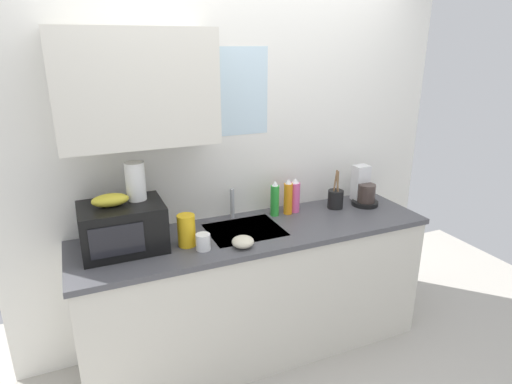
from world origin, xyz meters
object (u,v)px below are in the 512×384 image
object	(u,v)px
microwave	(123,227)
cereal_canister	(186,230)
banana_bunch	(110,200)
small_bowl	(243,242)
dish_soap_bottle_pink	(295,196)
dish_soap_bottle_orange	(288,197)
dish_soap_bottle_green	(275,199)
utensil_crock	(336,198)
mug_white	(203,242)
coffee_maker	(363,190)
paper_towel_roll	(135,181)

from	to	relation	value
microwave	cereal_canister	xyz separation A→B (m)	(0.34, -0.10, -0.04)
banana_bunch	small_bowl	distance (m)	0.77
small_bowl	dish_soap_bottle_pink	bearing A→B (deg)	34.68
microwave	dish_soap_bottle_orange	size ratio (longest dim) A/B	1.82
dish_soap_bottle_green	small_bowl	size ratio (longest dim) A/B	1.91
cereal_canister	utensil_crock	bearing A→B (deg)	8.54
mug_white	utensil_crock	xyz separation A→B (m)	(1.06, 0.26, 0.02)
cereal_canister	coffee_maker	bearing A→B (deg)	6.63
paper_towel_roll	mug_white	size ratio (longest dim) A/B	2.32
utensil_crock	dish_soap_bottle_orange	bearing A→B (deg)	174.10
dish_soap_bottle_orange	cereal_canister	size ratio (longest dim) A/B	1.33
banana_bunch	cereal_canister	size ratio (longest dim) A/B	1.06
microwave	paper_towel_roll	world-z (taller)	paper_towel_roll
coffee_maker	small_bowl	world-z (taller)	coffee_maker
cereal_canister	small_bowl	distance (m)	0.33
dish_soap_bottle_green	cereal_canister	size ratio (longest dim) A/B	1.31
microwave	dish_soap_bottle_green	distance (m)	1.02
utensil_crock	coffee_maker	bearing A→B (deg)	-2.86
paper_towel_roll	mug_white	xyz separation A→B (m)	(0.31, -0.24, -0.33)
microwave	utensil_crock	distance (m)	1.47
banana_bunch	cereal_canister	xyz separation A→B (m)	(0.39, -0.10, -0.21)
microwave	utensil_crock	bearing A→B (deg)	2.78
microwave	coffee_maker	size ratio (longest dim) A/B	1.64
paper_towel_roll	cereal_canister	size ratio (longest dim) A/B	1.16
dish_soap_bottle_orange	dish_soap_bottle_pink	size ratio (longest dim) A/B	1.03
dish_soap_bottle_pink	dish_soap_bottle_orange	bearing A→B (deg)	-165.65
mug_white	microwave	bearing A→B (deg)	155.39
coffee_maker	dish_soap_bottle_pink	bearing A→B (deg)	173.07
cereal_canister	banana_bunch	bearing A→B (deg)	165.62
dish_soap_bottle_orange	dish_soap_bottle_pink	world-z (taller)	dish_soap_bottle_orange
microwave	dish_soap_bottle_green	bearing A→B (deg)	6.54
paper_towel_roll	coffee_maker	world-z (taller)	paper_towel_roll
banana_bunch	mug_white	distance (m)	0.56
dish_soap_bottle_green	dish_soap_bottle_orange	distance (m)	0.10
cereal_canister	mug_white	size ratio (longest dim) A/B	1.99
paper_towel_roll	utensil_crock	xyz separation A→B (m)	(1.37, 0.02, -0.31)
utensil_crock	small_bowl	size ratio (longest dim) A/B	2.18
banana_bunch	coffee_maker	distance (m)	1.76
dish_soap_bottle_orange	small_bowl	world-z (taller)	dish_soap_bottle_orange
microwave	cereal_canister	bearing A→B (deg)	-16.13
paper_towel_roll	microwave	bearing A→B (deg)	-152.83
utensil_crock	paper_towel_roll	bearing A→B (deg)	-179.17
paper_towel_roll	dish_soap_bottle_orange	world-z (taller)	paper_towel_roll
microwave	banana_bunch	size ratio (longest dim) A/B	2.30
paper_towel_roll	dish_soap_bottle_pink	distance (m)	1.10
dish_soap_bottle_orange	small_bowl	xyz separation A→B (m)	(-0.48, -0.36, -0.09)
dish_soap_bottle_pink	banana_bunch	bearing A→B (deg)	-174.25
mug_white	small_bowl	bearing A→B (deg)	-15.26
dish_soap_bottle_green	small_bowl	distance (m)	0.53
banana_bunch	mug_white	bearing A→B (deg)	-22.40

